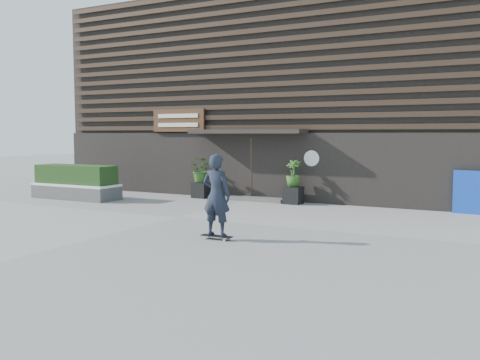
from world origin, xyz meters
The scene contains 12 objects.
ground centered at (0.00, 0.00, 0.00)m, with size 80.00×80.00×0.00m, color gray.
entrance_step centered at (0.00, 4.60, 0.06)m, with size 3.00×0.80×0.12m, color #4D4D4A.
planter_pot_left centered at (-1.90, 4.40, 0.30)m, with size 0.60×0.60×0.60m, color black.
bamboo_left centered at (-1.90, 4.40, 1.08)m, with size 0.86×0.75×0.96m, color #2D591E.
planter_pot_right centered at (1.90, 4.40, 0.30)m, with size 0.60×0.60×0.60m, color black.
bamboo_right centered at (1.90, 4.40, 1.08)m, with size 0.54×0.54×0.96m, color #2D591E.
raised_bed centered at (-5.97, 1.94, 0.25)m, with size 3.50×1.20×0.50m, color #484946.
snow_layer centered at (-5.97, 1.94, 0.54)m, with size 3.50×1.20×0.08m, color white.
hedge centered at (-5.97, 1.94, 0.93)m, with size 3.30×1.00×0.70m, color #1B3814.
blue_tarp centered at (7.82, 4.70, 0.67)m, with size 1.43×0.12×1.34m, color #0C34A8.
building centered at (0.00, 9.96, 3.99)m, with size 18.00×11.00×8.00m.
skateboarder centered at (2.64, -2.26, 1.04)m, with size 0.78×0.47×2.00m.
Camera 1 is at (8.66, -12.63, 2.46)m, focal length 38.96 mm.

